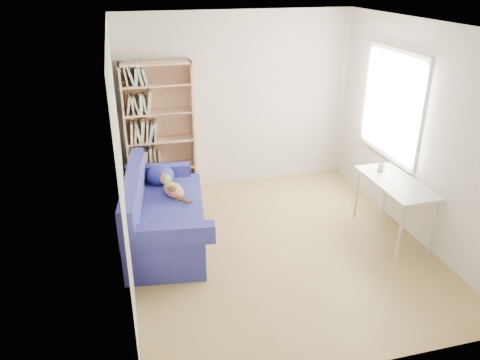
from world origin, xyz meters
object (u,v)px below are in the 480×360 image
bookshelf (160,136)px  pen_cup (381,167)px  sofa (162,214)px  desk (396,187)px

bookshelf → pen_cup: size_ratio=12.55×
sofa → desk: sofa is taller
sofa → pen_cup: 2.82m
bookshelf → desk: (2.65, -1.95, -0.23)m
bookshelf → desk: 3.30m
sofa → pen_cup: bearing=1.3°
desk → pen_cup: size_ratio=7.40×
desk → bookshelf: bearing=143.7°
desk → pen_cup: (-0.03, 0.33, 0.14)m
sofa → desk: 2.88m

